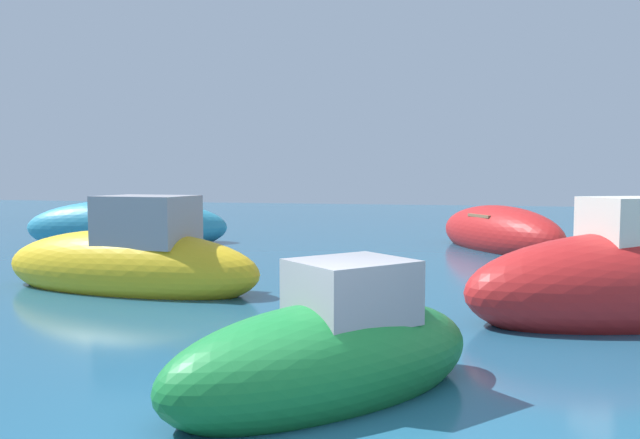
# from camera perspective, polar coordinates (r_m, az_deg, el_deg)

# --- Properties ---
(moored_boat_0) EXTENTS (6.52, 3.49, 1.75)m
(moored_boat_0) POSITION_cam_1_polar(r_m,az_deg,el_deg) (20.16, -17.45, -0.71)
(moored_boat_0) COLOR teal
(moored_boat_0) RESTS_ON ground
(moored_boat_2) EXTENTS (5.39, 2.02, 2.08)m
(moored_boat_2) POSITION_cam_1_polar(r_m,az_deg,el_deg) (11.87, -17.18, -3.85)
(moored_boat_2) COLOR gold
(moored_boat_2) RESTS_ON ground
(moored_boat_3) EXTENTS (4.30, 5.40, 1.63)m
(moored_boat_3) POSITION_cam_1_polar(r_m,az_deg,el_deg) (18.30, 16.33, -1.27)
(moored_boat_3) COLOR #B21E1E
(moored_boat_3) RESTS_ON ground
(moored_boat_5) EXTENTS (3.28, 3.44, 1.57)m
(moored_boat_5) POSITION_cam_1_polar(r_m,az_deg,el_deg) (6.01, 0.99, -12.57)
(moored_boat_5) COLOR #197233
(moored_boat_5) RESTS_ON ground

